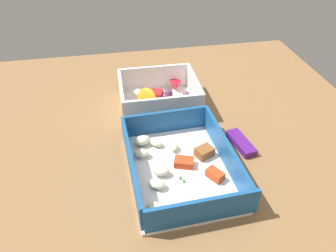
# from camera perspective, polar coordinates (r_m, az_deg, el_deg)

# --- Properties ---
(table_surface) EXTENTS (0.80, 0.80, 0.02)m
(table_surface) POSITION_cam_1_polar(r_m,az_deg,el_deg) (0.61, 1.22, -3.27)
(table_surface) COLOR brown
(table_surface) RESTS_ON ground
(pasta_container) EXTENTS (0.22, 0.17, 0.05)m
(pasta_container) POSITION_cam_1_polar(r_m,az_deg,el_deg) (0.53, 1.84, -6.81)
(pasta_container) COLOR white
(pasta_container) RESTS_ON table_surface
(fruit_bowl) EXTENTS (0.14, 0.16, 0.06)m
(fruit_bowl) POSITION_cam_1_polar(r_m,az_deg,el_deg) (0.68, -1.47, 5.05)
(fruit_bowl) COLOR white
(fruit_bowl) RESTS_ON table_surface
(candy_bar) EXTENTS (0.07, 0.04, 0.01)m
(candy_bar) POSITION_cam_1_polar(r_m,az_deg,el_deg) (0.60, 12.64, -2.89)
(candy_bar) COLOR #51197A
(candy_bar) RESTS_ON table_surface
(paper_cup_liner) EXTENTS (0.04, 0.04, 0.02)m
(paper_cup_liner) POSITION_cam_1_polar(r_m,az_deg,el_deg) (0.78, -4.26, 8.16)
(paper_cup_liner) COLOR white
(paper_cup_liner) RESTS_ON table_surface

